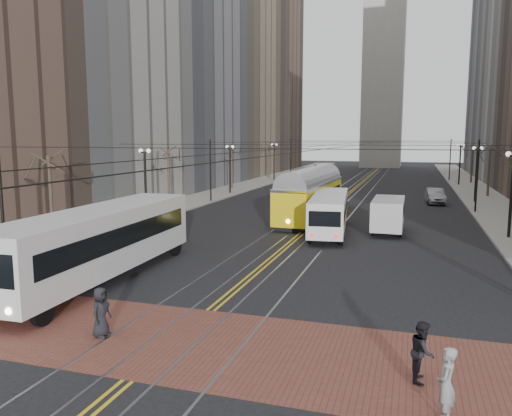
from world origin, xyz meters
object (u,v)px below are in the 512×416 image
Objects in this scene: cargo_van at (388,216)px; streetcar at (311,199)px; sedan_grey at (436,197)px; transit_bus at (99,245)px; rear_bus at (329,214)px; pedestrian_c at (422,351)px; pedestrian_a at (101,312)px; clock_tower at (386,7)px; sedan_silver at (435,196)px; pedestrian_b at (446,385)px.

streetcar is at bearing 145.85° from cargo_van.
cargo_van reaches higher than sedan_grey.
cargo_van is (12.46, 16.75, -0.50)m from transit_bus.
streetcar is at bearing 107.31° from rear_bus.
rear_bus is at bearing 18.42° from pedestrian_c.
pedestrian_a reaches higher than sedan_grey.
clock_tower is 90.99m from cargo_van.
cargo_van is 1.17× the size of sedan_silver.
transit_bus is 38.14m from sedan_grey.
clock_tower is at bearing 93.21° from sedan_silver.
streetcar is 7.63× the size of pedestrian_b.
pedestrian_b is at bearing -29.44° from transit_bus.
streetcar reaches higher than rear_bus.
streetcar is at bearing -3.14° from pedestrian_a.
transit_bus is 2.91× the size of sedan_silver.
pedestrian_b reaches higher than sedan_grey.
clock_tower is at bearing 94.11° from cargo_van.
pedestrian_a is at bearing -56.82° from transit_bus.
transit_bus is (-6.65, -100.64, -34.24)m from clock_tower.
pedestrian_a is (-1.87, -27.02, -0.80)m from streetcar.
pedestrian_a is at bearing -92.18° from streetcar.
clock_tower is 12.00× the size of cargo_van.
clock_tower is 75.33m from sedan_silver.
sedan_silver is at bearing 61.86° from rear_bus.
clock_tower reaches higher than pedestrian_c.
transit_bus is 2.50× the size of cargo_van.
clock_tower is 38.52× the size of pedestrian_c.
streetcar is 3.32× the size of sedan_grey.
transit_bus is at bearing -107.44° from pedestrian_b.
streetcar is 8.30× the size of pedestrian_c.
clock_tower is 38.39× the size of pedestrian_a.
pedestrian_c is at bearing -23.78° from transit_bus.
cargo_van is at bearing 12.69° from rear_bus.
rear_bus is at bearing -117.31° from sedan_silver.
transit_bus is 1.30× the size of rear_bus.
clock_tower is 114.31m from pedestrian_b.
pedestrian_a is at bearing -111.95° from sedan_silver.
streetcar is 27.10m from pedestrian_a.
rear_bus is 1.92× the size of cargo_van.
sedan_silver is 42.38m from pedestrian_a.
pedestrian_b is 2.07m from pedestrian_c.
sedan_silver is 40.63m from pedestrian_c.
pedestrian_a is (-12.25, -40.57, 0.09)m from sedan_silver.
pedestrian_b is at bearing -163.40° from pedestrian_c.
transit_bus is at bearing -126.51° from cargo_van.
streetcar reaches higher than sedan_grey.
sedan_grey is (3.93, 17.68, -0.49)m from cargo_van.
sedan_silver is 2.74× the size of pedestrian_a.
sedan_grey is (10.44, 13.24, -0.95)m from streetcar.
cargo_van is (6.51, -4.44, -0.46)m from streetcar.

